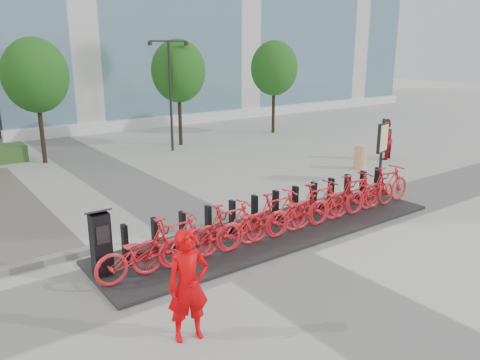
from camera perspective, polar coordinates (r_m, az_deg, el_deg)
ground at (r=11.32m, az=0.39°, el=-8.33°), size 120.00×120.00×0.00m
tree_1 at (r=20.86m, az=-23.68°, el=11.59°), size 2.60×2.60×5.10m
tree_2 at (r=23.20m, az=-7.52°, el=13.01°), size 2.60×2.60×5.10m
tree_3 at (r=26.61m, az=4.19°, el=13.42°), size 2.60×2.60×5.10m
streetlamp at (r=21.87m, az=-8.53°, el=11.63°), size 2.00×0.20×5.00m
dock_pad at (r=12.27m, az=4.46°, el=-6.22°), size 9.60×2.40×0.08m
dock_rail_posts at (r=12.71m, az=4.56°, el=-3.22°), size 8.74×0.50×0.85m
bike_0 at (r=9.84m, az=-11.83°, el=-8.61°), size 2.03×0.71×1.07m
bike_1 at (r=10.10m, az=-8.11°, el=-7.41°), size 1.97×0.56×1.19m
bike_2 at (r=10.45m, az=-4.60°, el=-6.84°), size 2.03×0.71×1.07m
bike_3 at (r=10.79m, az=-1.33°, el=-5.71°), size 1.97×0.56×1.19m
bike_4 at (r=11.21m, az=1.70°, el=-5.20°), size 2.03×0.71×1.07m
bike_5 at (r=11.62m, az=4.52°, el=-4.17°), size 1.97×0.56×1.19m
bike_6 at (r=12.09m, az=7.12°, el=-3.73°), size 2.03×0.71×1.07m
bike_7 at (r=12.56m, az=9.53°, el=-2.81°), size 1.97×0.56×1.19m
bike_8 at (r=13.08m, az=11.74°, el=-2.45°), size 2.03×0.71×1.07m
bike_9 at (r=13.58m, az=13.81°, el=-1.64°), size 1.97×0.56×1.19m
bike_10 at (r=14.14m, az=15.69°, el=-1.34°), size 2.03×0.71×1.07m
bike_11 at (r=14.68m, az=17.46°, el=-0.62°), size 1.97×0.56×1.19m
kiosk at (r=10.06m, az=-16.59°, el=-7.35°), size 0.45×0.38×1.47m
worker_red at (r=7.73m, az=-6.34°, el=-12.70°), size 0.77×0.59×1.89m
pedestrian at (r=21.09m, az=17.21°, el=4.77°), size 1.01×0.89×1.75m
construction_barrel at (r=19.23m, az=14.46°, el=2.75°), size 0.63×0.63×0.95m
map_sign at (r=17.21m, az=16.98°, el=4.62°), size 0.75×0.32×2.29m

